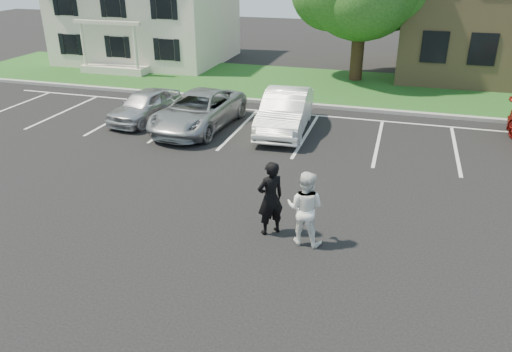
# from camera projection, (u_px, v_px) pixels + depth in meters

# --- Properties ---
(ground_plane) EXTENTS (90.00, 90.00, 0.00)m
(ground_plane) POSITION_uv_depth(u_px,v_px,m) (245.00, 236.00, 12.79)
(ground_plane) COLOR black
(ground_plane) RESTS_ON ground
(curb) EXTENTS (40.00, 0.30, 0.15)m
(curb) POSITION_uv_depth(u_px,v_px,m) (323.00, 106.00, 23.25)
(curb) COLOR gray
(curb) RESTS_ON ground
(grass_strip) EXTENTS (44.00, 8.00, 0.08)m
(grass_strip) POSITION_uv_depth(u_px,v_px,m) (335.00, 87.00, 26.76)
(grass_strip) COLOR #1D511D
(grass_strip) RESTS_ON ground
(stall_lines) EXTENTS (34.00, 5.36, 0.01)m
(stall_lines) POSITION_uv_depth(u_px,v_px,m) (345.00, 131.00, 20.25)
(stall_lines) COLOR silver
(stall_lines) RESTS_ON ground
(house) EXTENTS (10.30, 9.22, 7.60)m
(house) POSITION_uv_depth(u_px,v_px,m) (146.00, 0.00, 32.04)
(house) COLOR beige
(house) RESTS_ON ground
(man_black_suit) EXTENTS (0.85, 0.84, 1.98)m
(man_black_suit) POSITION_uv_depth(u_px,v_px,m) (270.00, 198.00, 12.53)
(man_black_suit) COLOR black
(man_black_suit) RESTS_ON ground
(man_white_shirt) EXTENTS (1.00, 0.82, 1.92)m
(man_white_shirt) POSITION_uv_depth(u_px,v_px,m) (305.00, 208.00, 12.12)
(man_white_shirt) COLOR white
(man_white_shirt) RESTS_ON ground
(car_silver_west) EXTENTS (2.12, 4.09, 1.33)m
(car_silver_west) POSITION_uv_depth(u_px,v_px,m) (145.00, 105.00, 21.26)
(car_silver_west) COLOR #BCBCC1
(car_silver_west) RESTS_ON ground
(car_silver_minivan) EXTENTS (2.83, 5.46, 1.47)m
(car_silver_minivan) POSITION_uv_depth(u_px,v_px,m) (198.00, 111.00, 20.32)
(car_silver_minivan) COLOR #989A9E
(car_silver_minivan) RESTS_ON ground
(car_white_sedan) EXTENTS (2.06, 5.03, 1.62)m
(car_white_sedan) POSITION_uv_depth(u_px,v_px,m) (285.00, 111.00, 19.98)
(car_white_sedan) COLOR white
(car_white_sedan) RESTS_ON ground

